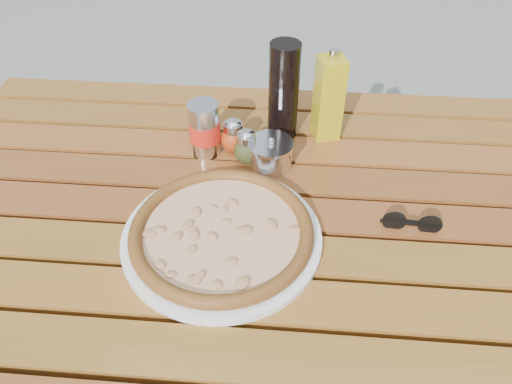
# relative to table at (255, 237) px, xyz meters

# --- Properties ---
(table) EXTENTS (1.40, 0.90, 0.75)m
(table) POSITION_rel_table_xyz_m (0.00, 0.00, 0.00)
(table) COLOR #3C1E0D
(table) RESTS_ON ground
(plate) EXTENTS (0.38, 0.38, 0.01)m
(plate) POSITION_rel_table_xyz_m (-0.05, -0.08, 0.08)
(plate) COLOR white
(plate) RESTS_ON table
(pizza) EXTENTS (0.38, 0.38, 0.03)m
(pizza) POSITION_rel_table_xyz_m (-0.05, -0.08, 0.10)
(pizza) COLOR beige
(pizza) RESTS_ON plate
(pepper_shaker) EXTENTS (0.07, 0.07, 0.08)m
(pepper_shaker) POSITION_rel_table_xyz_m (-0.06, 0.18, 0.11)
(pepper_shaker) COLOR #C14216
(pepper_shaker) RESTS_ON table
(oregano_shaker) EXTENTS (0.07, 0.07, 0.08)m
(oregano_shaker) POSITION_rel_table_xyz_m (-0.03, 0.15, 0.11)
(oregano_shaker) COLOR #3C431B
(oregano_shaker) RESTS_ON table
(dark_bottle) EXTENTS (0.08, 0.08, 0.22)m
(dark_bottle) POSITION_rel_table_xyz_m (0.04, 0.26, 0.19)
(dark_bottle) COLOR black
(dark_bottle) RESTS_ON table
(soda_can) EXTENTS (0.09, 0.09, 0.12)m
(soda_can) POSITION_rel_table_xyz_m (-0.12, 0.18, 0.13)
(soda_can) COLOR silver
(soda_can) RESTS_ON table
(olive_oil_cruet) EXTENTS (0.07, 0.07, 0.21)m
(olive_oil_cruet) POSITION_rel_table_xyz_m (0.14, 0.26, 0.17)
(olive_oil_cruet) COLOR #AC9B12
(olive_oil_cruet) RESTS_ON table
(parmesan_tin) EXTENTS (0.13, 0.13, 0.07)m
(parmesan_tin) POSITION_rel_table_xyz_m (0.02, 0.14, 0.11)
(parmesan_tin) COLOR silver
(parmesan_tin) RESTS_ON table
(sunglasses) EXTENTS (0.11, 0.03, 0.04)m
(sunglasses) POSITION_rel_table_xyz_m (0.29, -0.02, 0.09)
(sunglasses) COLOR black
(sunglasses) RESTS_ON table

